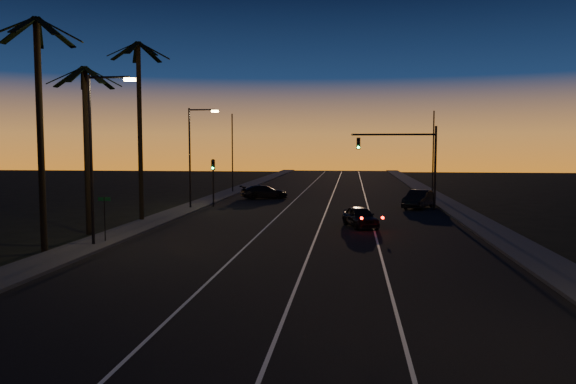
# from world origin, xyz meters

# --- Properties ---
(road) EXTENTS (20.00, 170.00, 0.01)m
(road) POSITION_xyz_m (0.00, 30.00, 0.01)
(road) COLOR black
(road) RESTS_ON ground
(sidewalk_left) EXTENTS (2.40, 170.00, 0.16)m
(sidewalk_left) POSITION_xyz_m (-11.20, 30.00, 0.08)
(sidewalk_left) COLOR #3B3B38
(sidewalk_left) RESTS_ON ground
(sidewalk_right) EXTENTS (2.40, 170.00, 0.16)m
(sidewalk_right) POSITION_xyz_m (11.20, 30.00, 0.08)
(sidewalk_right) COLOR #3B3B38
(sidewalk_right) RESTS_ON ground
(lane_stripe_left) EXTENTS (0.12, 160.00, 0.01)m
(lane_stripe_left) POSITION_xyz_m (-3.00, 30.00, 0.02)
(lane_stripe_left) COLOR silver
(lane_stripe_left) RESTS_ON road
(lane_stripe_mid) EXTENTS (0.12, 160.00, 0.01)m
(lane_stripe_mid) POSITION_xyz_m (0.50, 30.00, 0.02)
(lane_stripe_mid) COLOR silver
(lane_stripe_mid) RESTS_ON road
(lane_stripe_right) EXTENTS (0.12, 160.00, 0.01)m
(lane_stripe_right) POSITION_xyz_m (4.00, 30.00, 0.02)
(lane_stripe_right) COLOR silver
(lane_stripe_right) RESTS_ON road
(palm_near) EXTENTS (4.25, 4.16, 11.53)m
(palm_near) POSITION_xyz_m (-12.60, 18.00, 7.07)
(palm_near) COLOR black
(palm_near) RESTS_ON ground
(palm_mid) EXTENTS (4.25, 4.16, 10.03)m
(palm_mid) POSITION_xyz_m (-13.20, 24.00, 6.25)
(palm_mid) COLOR black
(palm_mid) RESTS_ON ground
(palm_far) EXTENTS (4.25, 4.16, 12.53)m
(palm_far) POSITION_xyz_m (-12.20, 30.00, 7.61)
(palm_far) COLOR black
(palm_far) RESTS_ON ground
(streetlight_left_near) EXTENTS (2.55, 0.26, 9.00)m
(streetlight_left_near) POSITION_xyz_m (-10.70, 20.00, 5.32)
(streetlight_left_near) COLOR black
(streetlight_left_near) RESTS_ON ground
(streetlight_left_far) EXTENTS (2.55, 0.26, 8.50)m
(streetlight_left_far) POSITION_xyz_m (-10.69, 38.00, 5.06)
(streetlight_left_far) COLOR black
(streetlight_left_far) RESTS_ON ground
(street_sign) EXTENTS (0.70, 0.06, 2.60)m
(street_sign) POSITION_xyz_m (-10.80, 21.00, 1.66)
(street_sign) COLOR black
(street_sign) RESTS_ON ground
(signal_mast) EXTENTS (7.10, 0.41, 7.00)m
(signal_mast) POSITION_xyz_m (7.14, 39.99, 4.78)
(signal_mast) COLOR black
(signal_mast) RESTS_ON ground
(signal_post) EXTENTS (0.28, 0.37, 4.20)m
(signal_post) POSITION_xyz_m (-9.50, 39.98, 2.89)
(signal_post) COLOR black
(signal_post) RESTS_ON ground
(far_pole_left) EXTENTS (0.14, 0.14, 9.00)m
(far_pole_left) POSITION_xyz_m (-11.00, 55.00, 4.50)
(far_pole_left) COLOR black
(far_pole_left) RESTS_ON ground
(far_pole_right) EXTENTS (0.14, 0.14, 9.00)m
(far_pole_right) POSITION_xyz_m (11.00, 52.00, 4.50)
(far_pole_right) COLOR black
(far_pole_right) RESTS_ON ground
(lead_car) EXTENTS (2.79, 4.70, 1.36)m
(lead_car) POSITION_xyz_m (3.13, 28.94, 0.69)
(lead_car) COLOR black
(lead_car) RESTS_ON road
(right_car) EXTENTS (3.33, 4.96, 1.55)m
(right_car) POSITION_xyz_m (8.30, 40.87, 0.78)
(right_car) COLOR black
(right_car) RESTS_ON road
(cross_car) EXTENTS (5.15, 3.69, 1.39)m
(cross_car) POSITION_xyz_m (-6.24, 48.00, 0.70)
(cross_car) COLOR black
(cross_car) RESTS_ON road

